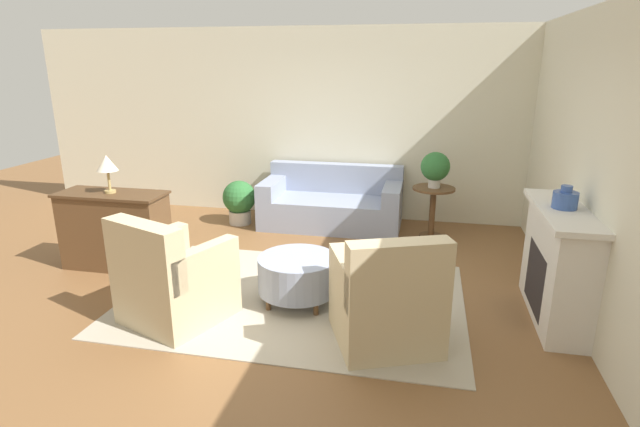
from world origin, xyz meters
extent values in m
plane|color=brown|center=(0.00, 0.00, 0.00)|extent=(16.00, 16.00, 0.00)
cube|color=beige|center=(0.00, 2.98, 1.40)|extent=(9.85, 0.12, 2.80)
cube|color=beige|center=(2.70, 0.00, 1.40)|extent=(0.12, 9.28, 2.80)
cube|color=#B2A893|center=(0.00, 0.00, 0.01)|extent=(3.36, 2.33, 0.01)
cube|color=#8E99B2|center=(-0.07, 2.38, 0.21)|extent=(1.99, 0.96, 0.43)
cube|color=#8E99B2|center=(-0.07, 2.76, 0.64)|extent=(1.99, 0.20, 0.43)
cube|color=#8E99B2|center=(-0.95, 2.36, 0.54)|extent=(0.24, 0.92, 0.23)
cube|color=#8E99B2|center=(0.80, 2.36, 0.54)|extent=(0.24, 0.92, 0.23)
cube|color=brown|center=(-0.07, 1.93, 0.03)|extent=(1.79, 0.05, 0.06)
cube|color=#C6B289|center=(-0.96, -0.59, 0.23)|extent=(1.06, 1.07, 0.45)
cube|color=#C6B289|center=(-1.07, -0.88, 0.74)|extent=(0.83, 0.49, 0.56)
cube|color=#C6B289|center=(-0.64, -0.70, 0.61)|extent=(0.42, 0.78, 0.31)
cube|color=#C6B289|center=(-1.26, -0.45, 0.61)|extent=(0.42, 0.78, 0.31)
cube|color=brown|center=(-0.81, -0.23, 0.04)|extent=(0.70, 0.32, 0.06)
cube|color=#C6B289|center=(0.96, -0.59, 0.23)|extent=(1.06, 1.07, 0.45)
cube|color=#C6B289|center=(1.07, -0.88, 0.74)|extent=(0.83, 0.49, 0.56)
cube|color=#C6B289|center=(1.26, -0.45, 0.61)|extent=(0.42, 0.78, 0.31)
cube|color=#C6B289|center=(0.64, -0.70, 0.61)|extent=(0.42, 0.78, 0.31)
cube|color=brown|center=(0.81, -0.23, 0.04)|extent=(0.70, 0.32, 0.06)
cylinder|color=#8E99B2|center=(0.06, -0.06, 0.30)|extent=(0.78, 0.78, 0.35)
cylinder|color=brown|center=(-0.18, -0.29, 0.07)|extent=(0.05, 0.05, 0.12)
cylinder|color=brown|center=(0.29, -0.29, 0.07)|extent=(0.05, 0.05, 0.12)
cylinder|color=brown|center=(-0.18, 0.17, 0.07)|extent=(0.05, 0.05, 0.12)
cylinder|color=brown|center=(0.29, 0.17, 0.07)|extent=(0.05, 0.05, 0.12)
cylinder|color=brown|center=(1.35, 2.20, 0.68)|extent=(0.56, 0.56, 0.03)
cylinder|color=brown|center=(1.35, 2.20, 0.33)|extent=(0.08, 0.08, 0.67)
cylinder|color=brown|center=(1.35, 2.20, 0.01)|extent=(0.31, 0.31, 0.03)
cube|color=silver|center=(2.46, 0.14, 0.53)|extent=(0.36, 1.29, 1.07)
cube|color=#282323|center=(2.29, 0.14, 0.37)|extent=(0.02, 0.71, 0.59)
cube|color=silver|center=(2.44, 0.14, 1.04)|extent=(0.44, 1.39, 0.05)
cube|color=brown|center=(-2.22, 0.38, 0.45)|extent=(1.19, 0.45, 0.89)
cube|color=#4E341E|center=(-2.22, 0.38, 0.88)|extent=(1.23, 0.49, 0.03)
cylinder|color=#38569E|center=(2.44, 0.14, 1.14)|extent=(0.21, 0.21, 0.15)
cylinder|color=#38569E|center=(2.44, 0.14, 1.24)|extent=(0.10, 0.10, 0.06)
cylinder|color=beige|center=(1.35, 2.20, 0.76)|extent=(0.16, 0.16, 0.12)
sphere|color=#2D6B33|center=(1.35, 2.20, 0.98)|extent=(0.38, 0.38, 0.38)
cylinder|color=beige|center=(-1.42, 2.22, 0.10)|extent=(0.32, 0.32, 0.20)
sphere|color=#2D6B33|center=(-1.42, 2.22, 0.40)|extent=(0.48, 0.48, 0.48)
cylinder|color=tan|center=(-2.22, 0.38, 0.91)|extent=(0.12, 0.12, 0.03)
cylinder|color=tan|center=(-2.22, 0.38, 1.03)|extent=(0.03, 0.03, 0.22)
cone|color=beige|center=(-2.22, 0.38, 1.23)|extent=(0.23, 0.23, 0.18)
camera|label=1|loc=(1.21, -4.43, 2.30)|focal=28.00mm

